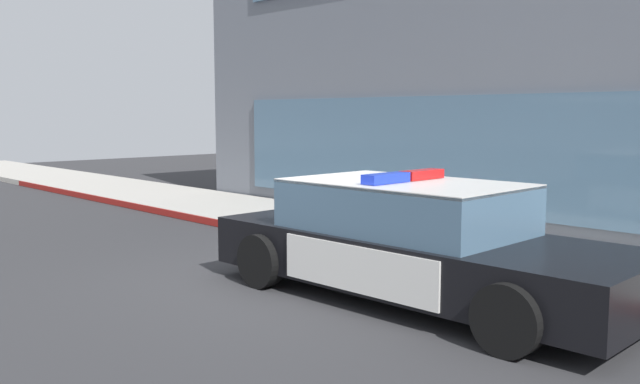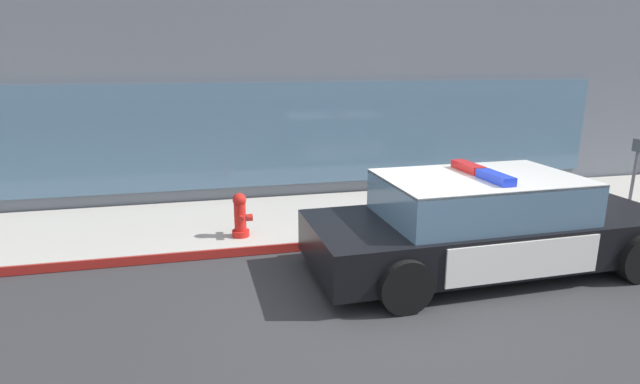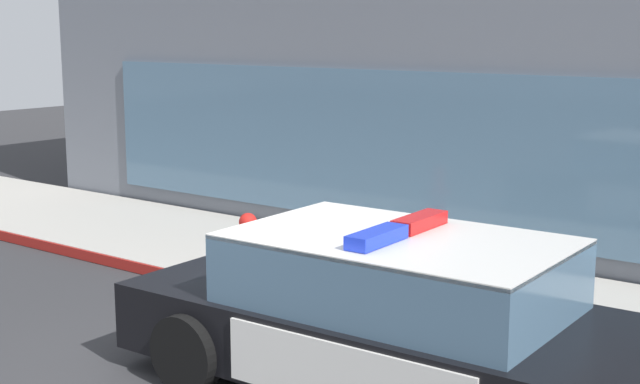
% 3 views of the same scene
% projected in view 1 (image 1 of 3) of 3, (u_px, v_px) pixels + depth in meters
% --- Properties ---
extents(ground, '(48.00, 48.00, 0.00)m').
position_uv_depth(ground, '(279.00, 279.00, 8.88)').
color(ground, '#303033').
extents(sidewalk, '(48.00, 2.79, 0.15)m').
position_uv_depth(sidewalk, '(428.00, 242.00, 11.07)').
color(sidewalk, '#B2ADA3').
rests_on(sidewalk, ground).
extents(curb_red_paint, '(28.80, 0.04, 0.14)m').
position_uv_depth(curb_red_paint, '(370.00, 254.00, 10.10)').
color(curb_red_paint, maroon).
rests_on(curb_red_paint, ground).
extents(police_cruiser, '(5.24, 2.23, 1.49)m').
position_uv_depth(police_cruiser, '(413.00, 241.00, 7.89)').
color(police_cruiser, black).
rests_on(police_cruiser, ground).
extents(fire_hydrant, '(0.34, 0.39, 0.73)m').
position_uv_depth(fire_hydrant, '(323.00, 212.00, 11.52)').
color(fire_hydrant, red).
rests_on(fire_hydrant, sidewalk).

